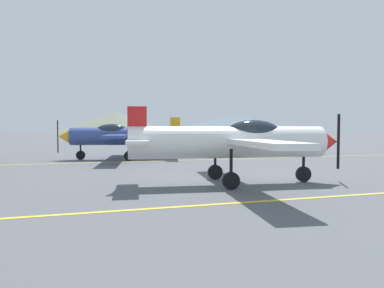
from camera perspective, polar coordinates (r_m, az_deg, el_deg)
The scene contains 8 objects.
ground_plane at distance 14.73m, azimuth 5.88°, elevation -5.66°, with size 400.00×400.00×0.00m, color #54565B.
apron_line_near at distance 10.65m, azimuth 15.62°, elevation -8.86°, with size 80.00×0.16×0.01m, color yellow.
apron_line_far at distance 22.83m, azimuth -2.42°, elevation -2.74°, with size 80.00×0.16×0.01m, color yellow.
airplane_near at distance 13.15m, azimuth 7.36°, elevation 0.50°, with size 8.46×9.71×2.90m.
airplane_mid at distance 24.21m, azimuth -11.62°, elevation 1.37°, with size 8.47×9.70×2.90m.
car_sedan at distance 34.62m, azimuth -0.05°, elevation 0.44°, with size 4.52×2.52×1.62m.
hill_centerleft at distance 171.02m, azimuth -12.74°, elevation 3.46°, with size 58.89×58.89×10.30m, color slate.
hill_centerright at distance 167.35m, azimuth 7.28°, elevation 3.23°, with size 74.93×74.93×8.61m, color slate.
Camera 1 is at (-5.60, -13.46, 2.08)m, focal length 32.21 mm.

